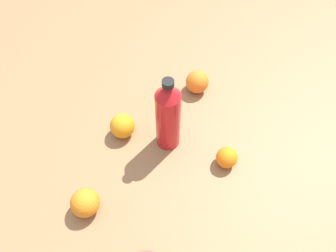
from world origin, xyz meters
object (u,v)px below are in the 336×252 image
object	(u,v)px
orange_0	(122,126)
orange_2	(227,158)
orange_1	(197,82)
orange_3	(85,203)
water_bottle	(168,116)

from	to	relation	value
orange_0	orange_2	size ratio (longest dim) A/B	1.22
orange_1	orange_0	bearing A→B (deg)	-167.82
orange_2	orange_3	xyz separation A→B (m)	(-0.42, 0.04, 0.01)
orange_1	orange_3	size ratio (longest dim) A/B	0.98
orange_0	orange_1	bearing A→B (deg)	12.18
water_bottle	orange_2	world-z (taller)	water_bottle
orange_2	orange_1	bearing A→B (deg)	79.31
orange_2	orange_3	world-z (taller)	orange_3
orange_3	orange_1	bearing A→B (deg)	28.54
orange_0	orange_1	distance (m)	0.30
orange_1	orange_3	world-z (taller)	orange_3
water_bottle	orange_0	size ratio (longest dim) A/B	3.59
orange_1	orange_2	size ratio (longest dim) A/B	1.23
water_bottle	orange_0	xyz separation A→B (m)	(-0.12, 0.09, -0.09)
orange_1	orange_3	xyz separation A→B (m)	(-0.48, -0.26, 0.00)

